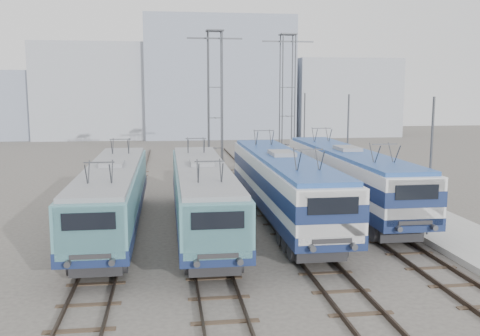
% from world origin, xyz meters
% --- Properties ---
extents(ground, '(160.00, 160.00, 0.00)m').
position_xyz_m(ground, '(0.00, 0.00, 0.00)').
color(ground, '#514C47').
extents(platform, '(4.00, 70.00, 0.30)m').
position_xyz_m(platform, '(10.20, 8.00, 0.15)').
color(platform, '#9E9E99').
rests_on(platform, ground).
extents(locomotive_far_left, '(2.72, 17.17, 3.23)m').
position_xyz_m(locomotive_far_left, '(-6.75, 5.21, 2.15)').
color(locomotive_far_left, '#16244D').
rests_on(locomotive_far_left, ground).
extents(locomotive_center_left, '(2.74, 17.30, 3.26)m').
position_xyz_m(locomotive_center_left, '(-2.25, 4.71, 2.16)').
color(locomotive_center_left, '#16244D').
rests_on(locomotive_center_left, ground).
extents(locomotive_center_right, '(2.92, 18.48, 3.47)m').
position_xyz_m(locomotive_center_right, '(2.25, 6.30, 2.35)').
color(locomotive_center_right, '#16244D').
rests_on(locomotive_center_right, ground).
extents(locomotive_far_right, '(2.89, 18.27, 3.43)m').
position_xyz_m(locomotive_far_right, '(6.75, 8.51, 2.33)').
color(locomotive_far_right, '#16244D').
rests_on(locomotive_far_right, ground).
extents(catenary_tower_west, '(4.50, 1.20, 12.00)m').
position_xyz_m(catenary_tower_west, '(0.00, 22.00, 6.64)').
color(catenary_tower_west, '#3F4247').
rests_on(catenary_tower_west, ground).
extents(catenary_tower_east, '(4.50, 1.20, 12.00)m').
position_xyz_m(catenary_tower_east, '(6.50, 24.00, 6.64)').
color(catenary_tower_east, '#3F4247').
rests_on(catenary_tower_east, ground).
extents(mast_front, '(0.12, 0.12, 7.00)m').
position_xyz_m(mast_front, '(8.60, 2.00, 3.50)').
color(mast_front, '#3F4247').
rests_on(mast_front, ground).
extents(mast_mid, '(0.12, 0.12, 7.00)m').
position_xyz_m(mast_mid, '(8.60, 14.00, 3.50)').
color(mast_mid, '#3F4247').
rests_on(mast_mid, ground).
extents(mast_rear, '(0.12, 0.12, 7.00)m').
position_xyz_m(mast_rear, '(8.60, 26.00, 3.50)').
color(mast_rear, '#3F4247').
rests_on(mast_rear, ground).
extents(building_west, '(18.00, 12.00, 14.00)m').
position_xyz_m(building_west, '(-14.00, 62.00, 7.00)').
color(building_west, '#9CA3AE').
rests_on(building_west, ground).
extents(building_center, '(22.00, 14.00, 18.00)m').
position_xyz_m(building_center, '(4.00, 62.00, 9.00)').
color(building_center, '#8791A6').
rests_on(building_center, ground).
extents(building_east, '(16.00, 12.00, 12.00)m').
position_xyz_m(building_east, '(24.00, 62.00, 6.00)').
color(building_east, '#9CA3AE').
rests_on(building_east, ground).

